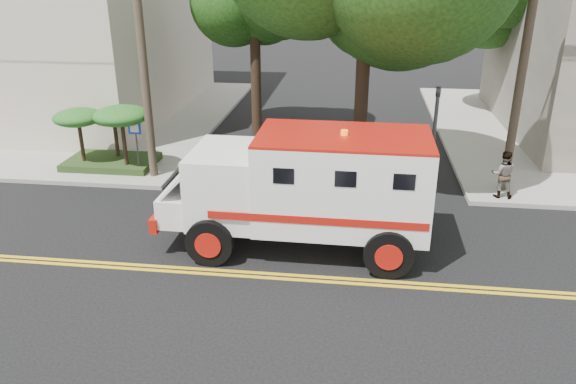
# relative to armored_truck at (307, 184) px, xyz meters

# --- Properties ---
(ground) EXTENTS (100.00, 100.00, 0.00)m
(ground) POSITION_rel_armored_truck_xyz_m (-0.20, -1.64, -1.80)
(ground) COLOR black
(ground) RESTS_ON ground
(sidewalk_nw) EXTENTS (17.00, 17.00, 0.15)m
(sidewalk_nw) POSITION_rel_armored_truck_xyz_m (-13.70, 11.86, -1.72)
(sidewalk_nw) COLOR gray
(sidewalk_nw) RESTS_ON ground
(building_left) EXTENTS (16.00, 14.00, 10.00)m
(building_left) POSITION_rel_armored_truck_xyz_m (-15.70, 13.36, 3.35)
(building_left) COLOR #C1B49E
(building_left) RESTS_ON sidewalk_nw
(utility_pole_left) EXTENTS (0.28, 0.28, 9.00)m
(utility_pole_left) POSITION_rel_armored_truck_xyz_m (-5.80, 4.36, 2.70)
(utility_pole_left) COLOR #382D23
(utility_pole_left) RESTS_ON ground
(utility_pole_right) EXTENTS (0.28, 0.28, 9.00)m
(utility_pole_right) POSITION_rel_armored_truck_xyz_m (6.10, 4.56, 2.70)
(utility_pole_right) COLOR #382D23
(utility_pole_right) RESTS_ON ground
(traffic_signal) EXTENTS (0.15, 0.18, 3.60)m
(traffic_signal) POSITION_rel_armored_truck_xyz_m (3.60, 3.96, 0.43)
(traffic_signal) COLOR #3F3F42
(traffic_signal) RESTS_ON ground
(accessibility_sign) EXTENTS (0.45, 0.10, 2.02)m
(accessibility_sign) POSITION_rel_armored_truck_xyz_m (-6.40, 4.53, -0.43)
(accessibility_sign) COLOR #3F3F42
(accessibility_sign) RESTS_ON ground
(palm_planter) EXTENTS (3.52, 2.63, 2.36)m
(palm_planter) POSITION_rel_armored_truck_xyz_m (-7.64, 4.98, -0.15)
(palm_planter) COLOR #1E3314
(palm_planter) RESTS_ON sidewalk_nw
(armored_truck) EXTENTS (6.98, 2.89, 3.16)m
(armored_truck) POSITION_rel_armored_truck_xyz_m (0.00, 0.00, 0.00)
(armored_truck) COLOR white
(armored_truck) RESTS_ON ground
(pedestrian_b) EXTENTS (0.81, 0.67, 1.53)m
(pedestrian_b) POSITION_rel_armored_truck_xyz_m (5.83, 3.86, -0.89)
(pedestrian_b) COLOR gray
(pedestrian_b) RESTS_ON sidewalk_ne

